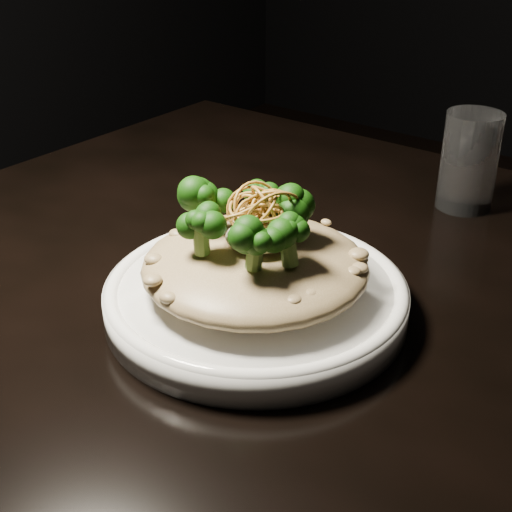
% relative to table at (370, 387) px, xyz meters
% --- Properties ---
extents(table, '(1.10, 0.80, 0.75)m').
position_rel_table_xyz_m(table, '(0.00, 0.00, 0.00)').
color(table, black).
rests_on(table, ground).
extents(plate, '(0.26, 0.26, 0.03)m').
position_rel_table_xyz_m(plate, '(-0.08, -0.06, 0.10)').
color(plate, white).
rests_on(plate, table).
extents(risotto, '(0.19, 0.19, 0.04)m').
position_rel_table_xyz_m(risotto, '(-0.08, -0.07, 0.13)').
color(risotto, brown).
rests_on(risotto, plate).
extents(broccoli, '(0.11, 0.11, 0.04)m').
position_rel_table_xyz_m(broccoli, '(-0.09, -0.07, 0.17)').
color(broccoli, black).
rests_on(broccoli, risotto).
extents(cheese, '(0.05, 0.05, 0.02)m').
position_rel_table_xyz_m(cheese, '(-0.08, -0.07, 0.16)').
color(cheese, silver).
rests_on(cheese, risotto).
extents(shallots, '(0.05, 0.05, 0.04)m').
position_rel_table_xyz_m(shallots, '(-0.08, -0.06, 0.18)').
color(shallots, brown).
rests_on(shallots, cheese).
extents(drinking_glass, '(0.08, 0.08, 0.11)m').
position_rel_table_xyz_m(drinking_glass, '(-0.03, 0.26, 0.14)').
color(drinking_glass, white).
rests_on(drinking_glass, table).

